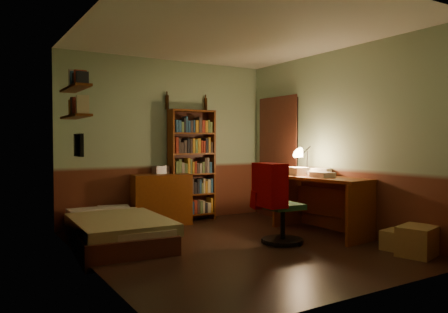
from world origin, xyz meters
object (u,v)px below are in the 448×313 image
bed (115,220)px  bookshelf (192,165)px  cardboard_box_b (396,240)px  desk_lamp (307,152)px  cardboard_box_a (418,241)px  mini_stereo (161,170)px  dresser (161,199)px  office_chair (283,204)px  desk (320,205)px

bed → bookshelf: (1.55, 0.88, 0.61)m
bed → cardboard_box_b: 3.47m
desk_lamp → cardboard_box_a: size_ratio=1.51×
mini_stereo → cardboard_box_b: 3.57m
bookshelf → mini_stereo: bearing=176.3°
cardboard_box_a → dresser: bearing=118.6°
office_chair → desk_lamp: bearing=36.4°
cardboard_box_b → cardboard_box_a: bearing=-95.7°
dresser → office_chair: size_ratio=0.89×
dresser → bed: bearing=-132.8°
cardboard_box_a → cardboard_box_b: cardboard_box_a is taller
mini_stereo → desk_lamp: desk_lamp is taller
bed → bookshelf: bookshelf is taller
bookshelf → cardboard_box_b: bearing=-67.5°
dresser → office_chair: 2.11m
bed → bookshelf: size_ratio=1.07×
bed → cardboard_box_b: size_ratio=5.85×
dresser → bookshelf: bearing=16.2°
desk → cardboard_box_a: (0.09, -1.46, -0.23)m
cardboard_box_a → bed: bearing=138.4°
desk → office_chair: 0.85m
mini_stereo → desk: size_ratio=0.15×
desk → cardboard_box_b: 1.20m
office_chair → cardboard_box_b: bearing=-41.9°
desk → cardboard_box_a: bearing=-92.4°
bookshelf → desk_lamp: 1.88m
mini_stereo → cardboard_box_a: size_ratio=0.51×
desk_lamp → office_chair: (-0.95, -0.60, -0.64)m
bed → desk_lamp: 2.93m
desk_lamp → mini_stereo: bearing=157.1°
bookshelf → cardboard_box_b: (1.20, -3.00, -0.78)m
bookshelf → desk_lamp: bearing=-49.0°
desk → desk_lamp: 0.86m
dresser → cardboard_box_b: bearing=-50.7°
dresser → mini_stereo: mini_stereo is taller
bookshelf → office_chair: 2.08m
bed → mini_stereo: size_ratio=8.47×
desk → office_chair: office_chair is taller
bookshelf → desk: size_ratio=1.21×
dresser → desk: desk is taller
dresser → desk: bearing=-38.7°
bed → mini_stereo: bearing=47.2°
bookshelf → desk: (1.08, -1.84, -0.50)m
desk → cardboard_box_a: desk is taller
bed → cardboard_box_b: bearing=-32.5°
bed → bookshelf: bearing=34.7°
bed → cardboard_box_a: size_ratio=4.32×
desk → desk_lamp: desk_lamp is taller
cardboard_box_a → cardboard_box_b: bearing=84.3°
mini_stereo → bookshelf: 0.54m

